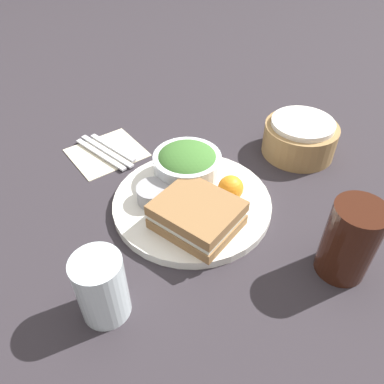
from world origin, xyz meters
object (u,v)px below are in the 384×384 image
dressing_cup (154,194)px  water_glass (102,287)px  bread_basket (299,137)px  sandwich (197,215)px  knife (106,151)px  drink_glass (350,241)px  plate (192,203)px  salad_bowl (187,164)px  spoon (113,147)px  fork (100,154)px

dressing_cup → water_glass: (0.15, -0.18, 0.02)m
bread_basket → sandwich: bearing=-79.5°
knife → drink_glass: bearing=-174.5°
dressing_cup → knife: bearing=178.2°
bread_basket → knife: 0.44m
water_glass → plate: bearing=113.6°
salad_bowl → spoon: (-0.21, -0.07, -0.05)m
drink_glass → fork: bearing=-161.2°
bread_basket → drink_glass: bearing=-36.3°
salad_bowl → drink_glass: drink_glass is taller
plate → bread_basket: (-0.00, 0.31, 0.03)m
salad_bowl → fork: (-0.20, -0.10, -0.05)m
sandwich → spoon: (-0.33, -0.00, -0.04)m
fork → water_glass: bearing=143.7°
dressing_cup → spoon: (-0.22, 0.02, -0.03)m
bread_basket → fork: size_ratio=0.96×
salad_bowl → water_glass: 0.32m
sandwich → bread_basket: (-0.06, 0.34, -0.00)m
sandwich → knife: sandwich is taller
plate → spoon: bearing=-172.4°
sandwich → knife: size_ratio=0.93×
sandwich → spoon: 0.33m
fork → spoon: same height
salad_bowl → bread_basket: salad_bowl is taller
dressing_cup → bread_basket: (0.04, 0.37, 0.01)m
drink_glass → knife: (-0.53, -0.16, -0.06)m
bread_basket → knife: size_ratio=0.92×
salad_bowl → bread_basket: size_ratio=0.84×
salad_bowl → water_glass: size_ratio=1.20×
plate → drink_glass: 0.29m
drink_glass → bread_basket: size_ratio=0.84×
dressing_cup → fork: size_ratio=0.38×
salad_bowl → fork: 0.23m
sandwich → fork: bearing=-173.4°
spoon → bread_basket: bearing=-139.0°
bread_basket → knife: (-0.26, -0.36, -0.03)m
plate → spoon: (-0.27, -0.04, -0.00)m
drink_glass → salad_bowl: bearing=-166.9°
dressing_cup → bread_basket: 0.37m
fork → plate: bearing=-176.1°
sandwich → fork: sandwich is taller
bread_basket → spoon: 0.43m
salad_bowl → plate: bearing=-28.5°
sandwich → dressing_cup: (-0.10, -0.03, -0.01)m
drink_glass → spoon: drink_glass is taller
bread_basket → water_glass: size_ratio=1.43×
sandwich → bread_basket: 0.35m
drink_glass → knife: size_ratio=0.78×
knife → water_glass: (0.37, -0.19, 0.05)m
knife → fork: bearing=90.0°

